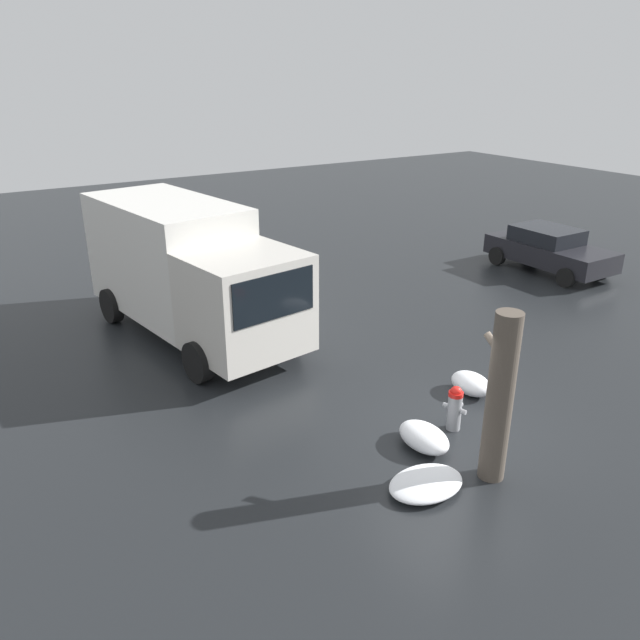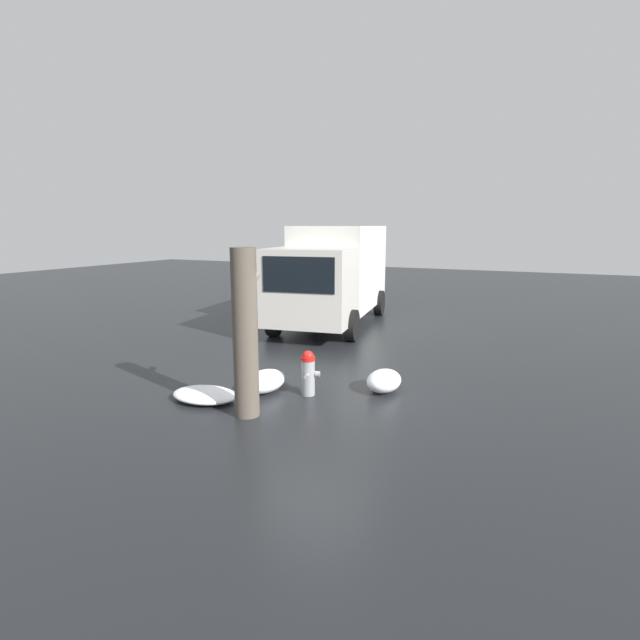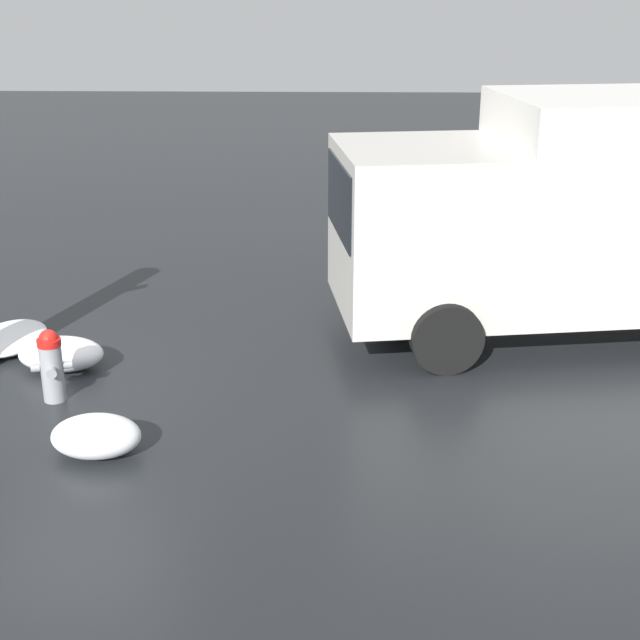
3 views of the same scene
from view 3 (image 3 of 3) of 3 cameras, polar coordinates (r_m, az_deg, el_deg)
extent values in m
plane|color=black|center=(10.84, -16.56, -4.91)|extent=(60.00, 60.00, 0.00)
cylinder|color=gray|center=(10.70, -16.75, -3.26)|extent=(0.26, 0.26, 0.68)
cylinder|color=red|center=(10.56, -16.97, -1.37)|extent=(0.27, 0.27, 0.08)
sphere|color=red|center=(10.54, -16.99, -1.17)|extent=(0.22, 0.22, 0.22)
cylinder|color=gray|center=(10.51, -16.80, -3.25)|extent=(0.14, 0.13, 0.11)
cylinder|color=gray|center=(10.66, -15.84, -2.77)|extent=(0.12, 0.12, 0.09)
cylinder|color=gray|center=(10.68, -17.75, -2.95)|extent=(0.12, 0.12, 0.09)
cube|color=beige|center=(11.77, 6.42, 5.84)|extent=(2.45, 2.64, 2.15)
cube|color=black|center=(11.47, 1.24, 7.77)|extent=(0.32, 1.96, 0.94)
cylinder|color=black|center=(11.05, 8.09, -1.14)|extent=(0.93, 0.41, 0.90)
cylinder|color=black|center=(13.20, 5.55, 2.69)|extent=(0.93, 0.41, 0.90)
ellipsoid|color=white|center=(9.45, -14.14, -7.22)|extent=(0.92, 0.64, 0.43)
ellipsoid|color=white|center=(12.55, -19.22, -1.09)|extent=(0.92, 1.29, 0.21)
ellipsoid|color=white|center=(11.56, -16.24, -2.10)|extent=(1.06, 0.68, 0.41)
camera|label=1|loc=(19.65, -33.33, 22.58)|focal=35.00mm
camera|label=2|loc=(12.71, -63.94, 3.00)|focal=28.00mm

